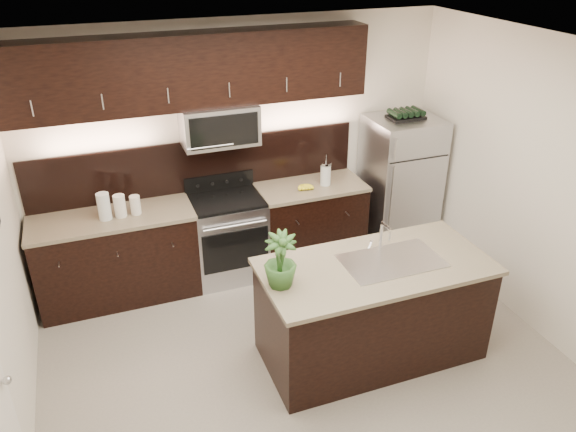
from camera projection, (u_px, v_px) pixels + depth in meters
name	position (u px, v px, depth m)	size (l,w,h in m)	color
ground	(308.00, 366.00, 4.97)	(4.50, 4.50, 0.00)	gray
room_walls	(299.00, 197.00, 4.12)	(4.52, 4.02, 2.71)	silver
counter_run	(210.00, 240.00, 6.02)	(3.51, 0.65, 0.94)	black
upper_fixtures	(197.00, 82.00, 5.38)	(3.49, 0.40, 1.66)	black
island	(372.00, 310.00, 4.93)	(1.96, 0.96, 0.94)	black
sink_faucet	(391.00, 259.00, 4.76)	(0.84, 0.50, 0.28)	silver
refrigerator	(399.00, 185.00, 6.52)	(0.77, 0.69, 1.59)	#B2B2B7
wine_rack	(406.00, 114.00, 6.13)	(0.39, 0.24, 0.10)	black
plant	(280.00, 260.00, 4.34)	(0.26, 0.26, 0.46)	#2C5421
canisters	(116.00, 206.00, 5.43)	(0.40, 0.12, 0.27)	silver
french_press	(326.00, 174.00, 6.11)	(0.12, 0.12, 0.34)	silver
bananas	(301.00, 187.00, 6.03)	(0.18, 0.14, 0.06)	yellow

